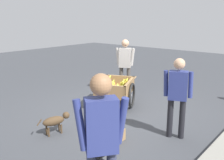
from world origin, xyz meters
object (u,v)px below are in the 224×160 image
(plastic_bucket, at_px, (93,118))
(bystander_person, at_px, (178,92))
(vendor_person, at_px, (125,62))
(dog, at_px, (55,121))
(apple_crate, at_px, (111,135))
(cyclist_person, at_px, (101,136))
(fruit_cart, at_px, (115,89))

(plastic_bucket, xyz_separation_m, bystander_person, (-0.54, 1.67, 0.80))
(vendor_person, distance_m, plastic_bucket, 2.51)
(plastic_bucket, bearing_deg, dog, -14.42)
(vendor_person, xyz_separation_m, bystander_person, (1.68, 2.48, -0.06))
(dog, bearing_deg, apple_crate, 113.11)
(vendor_person, distance_m, bystander_person, 2.99)
(dog, xyz_separation_m, apple_crate, (-0.45, 1.05, -0.15))
(plastic_bucket, height_order, bystander_person, bystander_person)
(vendor_person, bearing_deg, apple_crate, 32.41)
(cyclist_person, distance_m, apple_crate, 2.08)
(plastic_bucket, bearing_deg, vendor_person, -159.97)
(fruit_cart, xyz_separation_m, dog, (2.00, 0.12, -0.17))
(fruit_cart, xyz_separation_m, apple_crate, (1.55, 1.18, -0.32))
(apple_crate, relative_size, bystander_person, 0.29)
(cyclist_person, xyz_separation_m, apple_crate, (-1.50, -1.12, -0.91))
(fruit_cart, xyz_separation_m, bystander_person, (0.64, 2.00, 0.47))
(apple_crate, bearing_deg, dog, -66.89)
(plastic_bucket, relative_size, apple_crate, 0.65)
(vendor_person, height_order, bystander_person, vendor_person)
(cyclist_person, distance_m, dog, 2.53)
(plastic_bucket, distance_m, apple_crate, 0.92)
(apple_crate, bearing_deg, cyclist_person, 36.78)
(cyclist_person, height_order, apple_crate, cyclist_person)
(fruit_cart, distance_m, plastic_bucket, 1.26)
(vendor_person, relative_size, apple_crate, 3.67)
(fruit_cart, height_order, bystander_person, bystander_person)
(plastic_bucket, bearing_deg, apple_crate, 65.69)
(bystander_person, bearing_deg, fruit_cart, -107.66)
(dog, xyz_separation_m, plastic_bucket, (-0.83, 0.21, -0.16))
(apple_crate, bearing_deg, plastic_bucket, -114.31)
(dog, relative_size, bystander_person, 0.43)
(fruit_cart, bearing_deg, cyclist_person, 36.94)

